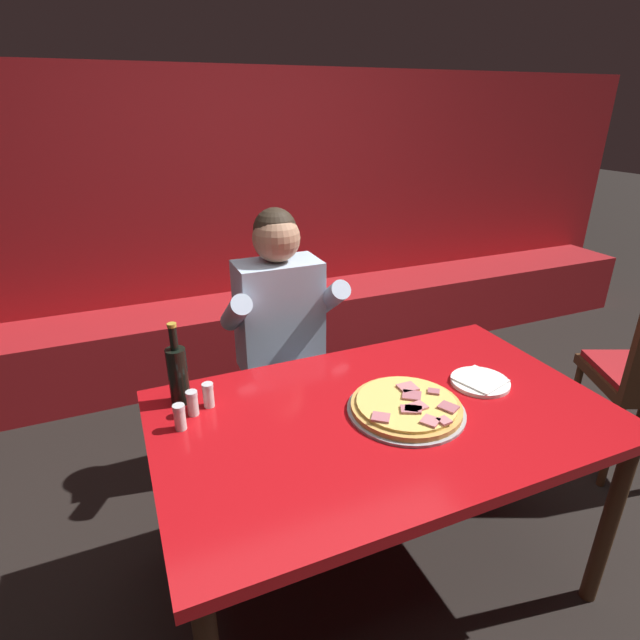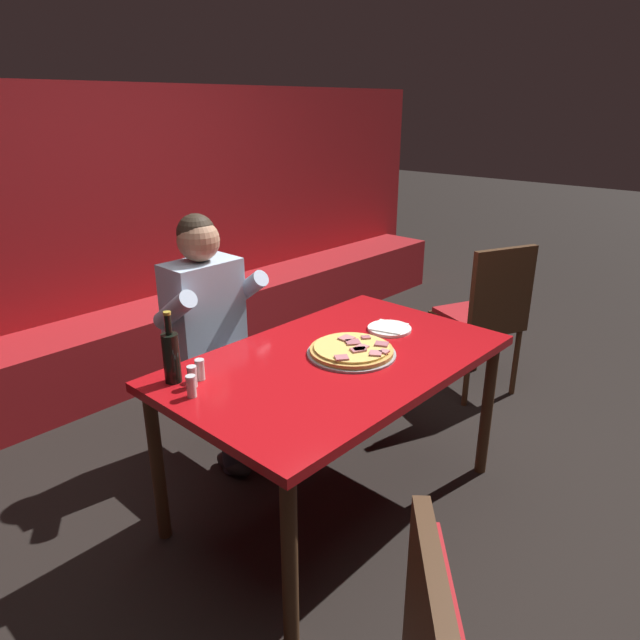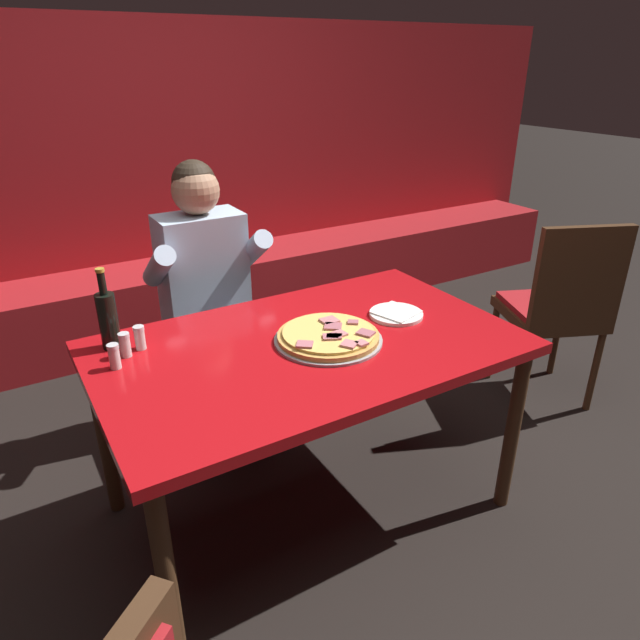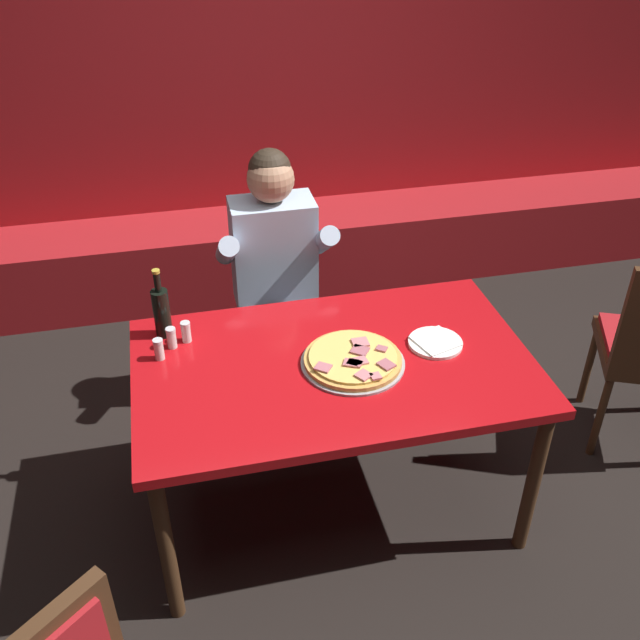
% 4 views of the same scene
% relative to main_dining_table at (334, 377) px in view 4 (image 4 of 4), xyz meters
% --- Properties ---
extents(ground_plane, '(24.00, 24.00, 0.00)m').
position_rel_main_dining_table_xyz_m(ground_plane, '(0.00, 0.00, -0.68)').
color(ground_plane, black).
extents(booth_wall_panel, '(6.80, 0.16, 1.90)m').
position_rel_main_dining_table_xyz_m(booth_wall_panel, '(0.00, 2.18, 0.27)').
color(booth_wall_panel, '#A3191E').
rests_on(booth_wall_panel, ground_plane).
extents(booth_bench, '(6.46, 0.48, 0.46)m').
position_rel_main_dining_table_xyz_m(booth_bench, '(0.00, 1.86, -0.45)').
color(booth_bench, '#A3191E').
rests_on(booth_bench, ground_plane).
extents(main_dining_table, '(1.48, 0.91, 0.75)m').
position_rel_main_dining_table_xyz_m(main_dining_table, '(0.00, 0.00, 0.00)').
color(main_dining_table, '#422816').
rests_on(main_dining_table, ground_plane).
extents(pizza, '(0.39, 0.39, 0.05)m').
position_rel_main_dining_table_xyz_m(pizza, '(0.07, -0.03, 0.09)').
color(pizza, '#9E9EA3').
rests_on(pizza, main_dining_table).
extents(plate_white_paper, '(0.21, 0.21, 0.02)m').
position_rel_main_dining_table_xyz_m(plate_white_paper, '(0.41, 0.02, 0.08)').
color(plate_white_paper, white).
rests_on(plate_white_paper, main_dining_table).
extents(beer_bottle, '(0.07, 0.07, 0.29)m').
position_rel_main_dining_table_xyz_m(beer_bottle, '(-0.61, 0.32, 0.18)').
color(beer_bottle, black).
rests_on(beer_bottle, main_dining_table).
extents(shaker_red_pepper_flakes, '(0.04, 0.04, 0.09)m').
position_rel_main_dining_table_xyz_m(shaker_red_pepper_flakes, '(-0.58, 0.23, 0.11)').
color(shaker_red_pepper_flakes, silver).
rests_on(shaker_red_pepper_flakes, main_dining_table).
extents(shaker_parmesan, '(0.04, 0.04, 0.09)m').
position_rel_main_dining_table_xyz_m(shaker_parmesan, '(-0.52, 0.26, 0.11)').
color(shaker_parmesan, silver).
rests_on(shaker_parmesan, main_dining_table).
extents(shaker_black_pepper, '(0.04, 0.04, 0.09)m').
position_rel_main_dining_table_xyz_m(shaker_black_pepper, '(-0.63, 0.17, 0.11)').
color(shaker_black_pepper, silver).
rests_on(shaker_black_pepper, main_dining_table).
extents(diner_seated_blue_shirt, '(0.53, 0.53, 1.27)m').
position_rel_main_dining_table_xyz_m(diner_seated_blue_shirt, '(-0.08, 0.75, 0.03)').
color(diner_seated_blue_shirt, black).
rests_on(diner_seated_blue_shirt, ground_plane).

